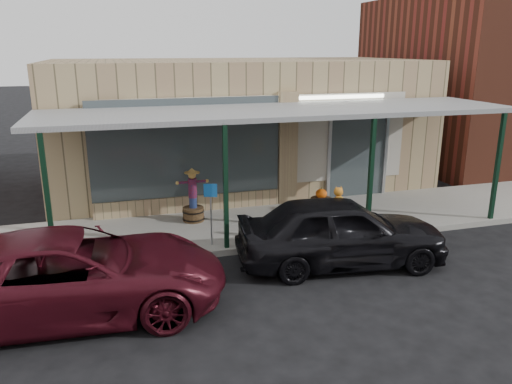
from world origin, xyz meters
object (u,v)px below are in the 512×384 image
object	(u,v)px
barrel_pumpkin	(321,203)
handicap_sign	(211,206)
barrel_scarecrow	(193,203)
parked_sedan	(341,231)
car_maroon	(72,274)

from	to	relation	value
barrel_pumpkin	handicap_sign	bearing A→B (deg)	-155.68
barrel_scarecrow	barrel_pumpkin	size ratio (longest dim) A/B	2.03
barrel_scarecrow	barrel_pumpkin	bearing A→B (deg)	-28.48
handicap_sign	parked_sedan	size ratio (longest dim) A/B	0.31
parked_sedan	car_maroon	world-z (taller)	parked_sedan
handicap_sign	car_maroon	world-z (taller)	handicap_sign
barrel_scarecrow	handicap_sign	xyz separation A→B (m)	(0.13, -1.79, 0.46)
barrel_pumpkin	barrel_scarecrow	bearing A→B (deg)	176.04
car_maroon	parked_sedan	bearing A→B (deg)	-81.10
barrel_scarecrow	car_maroon	bearing A→B (deg)	-150.02
barrel_pumpkin	parked_sedan	xyz separation A→B (m)	(-0.87, -3.06, 0.37)
barrel_scarecrow	car_maroon	xyz separation A→B (m)	(-2.77, -3.89, 0.11)
handicap_sign	parked_sedan	bearing A→B (deg)	-14.10
barrel_scarecrow	parked_sedan	bearing A→B (deg)	-75.52
handicap_sign	car_maroon	size ratio (longest dim) A/B	0.27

